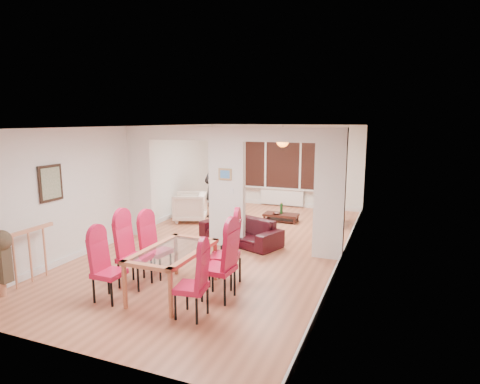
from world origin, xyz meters
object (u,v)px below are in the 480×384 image
Objects in this scene: bottle at (281,208)px; bowl at (276,214)px; dining_chair_rb at (218,263)px; dining_chair_rc at (225,251)px; armchair at (190,207)px; dining_table at (174,271)px; television at (333,213)px; dining_chair_lc at (157,248)px; coffee_table at (281,218)px; sofa at (240,230)px; dining_chair_lb at (134,253)px; dining_chair_la at (109,268)px; person at (213,187)px; dining_chair_ra at (191,282)px.

bottle is 0.21m from bowl.
dining_chair_rc is (-0.13, 0.53, 0.01)m from dining_chair_rb.
armchair is at bearing -161.41° from bowl.
dining_table is 5.57m from television.
dining_chair_lc is at bearing -100.96° from bowl.
dining_table is at bearing -93.62° from coffee_table.
dining_chair_lc reaches higher than sofa.
dining_chair_lb reaches higher than armchair.
dining_chair_lb is (-0.74, 0.01, 0.21)m from dining_table.
dining_chair_rc is 0.60× the size of sofa.
dining_chair_rb is 5.05m from coffee_table.
dining_chair_rb reaches higher than dining_chair_la.
dining_table is 1.51× the size of dining_chair_la.
dining_table is at bearing -30.18° from dining_chair_lc.
person reaches higher than television.
dining_chair_lc reaches higher than armchair.
dining_chair_rc is at bearing 44.15° from dining_table.
bottle is at bearing 76.62° from dining_chair_lb.
dining_chair_ra is 0.53× the size of sofa.
dining_chair_lc is 5.26× the size of bowl.
dining_chair_rb is 4.99m from armchair.
person is at bearing 119.50° from dining_chair_rb.
dining_chair_rb is 4.93m from bowl.
sofa is (-0.01, 2.90, -0.08)m from dining_table.
dining_chair_ra is at bearing -25.05° from dining_chair_lb.
dining_chair_la reaches higher than dining_chair_ra.
bowl is (0.86, 4.46, -0.29)m from dining_chair_lc.
dining_chair_lc reaches higher than television.
armchair is (-1.28, 4.20, -0.18)m from dining_chair_lb.
dining_chair_lc is 4.55m from bowl.
dining_chair_lb is at bearing 87.18° from dining_chair_la.
dining_chair_la is 0.90× the size of dining_chair_lb.
sofa is at bearing 83.32° from dining_chair_lc.
bowl is (0.23, 2.06, -0.05)m from sofa.
person reaches higher than dining_chair_ra.
coffee_table is at bearing 89.92° from armchair.
coffee_table is 3.04× the size of bottle.
dining_chair_ra is at bearing 33.56° from person.
dining_table reaches higher than coffee_table.
dining_chair_lc is at bearing -101.92° from coffee_table.
dining_chair_rc is 4.51m from coffee_table.
dining_chair_lb reaches higher than bottle.
dining_chair_lc reaches higher than bowl.
dining_table reaches higher than bowl.
dining_chair_rc reaches higher than bowl.
dining_chair_lb is 3.74× the size of bottle.
dining_chair_ra is at bearing -42.80° from dining_table.
dining_chair_ra is at bearing -86.75° from coffee_table.
person is (-2.28, 4.32, 0.28)m from dining_chair_rc.
dining_chair_rb is at bearing 72.42° from dining_chair_ra.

